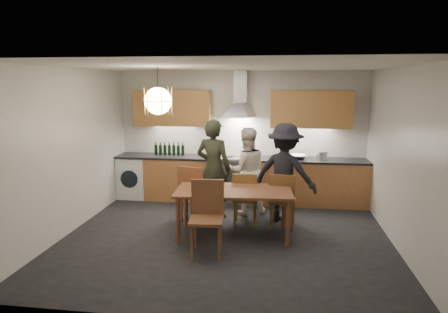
# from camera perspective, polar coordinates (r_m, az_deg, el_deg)

# --- Properties ---
(ground) EXTENTS (5.00, 5.00, 0.00)m
(ground) POSITION_cam_1_polar(r_m,az_deg,el_deg) (6.34, 0.31, -11.42)
(ground) COLOR black
(ground) RESTS_ON ground
(room_shell) EXTENTS (5.02, 4.52, 2.61)m
(room_shell) POSITION_cam_1_polar(r_m,az_deg,el_deg) (5.92, 0.33, 4.11)
(room_shell) COLOR white
(room_shell) RESTS_ON ground
(counter_run) EXTENTS (5.00, 0.62, 0.90)m
(counter_run) POSITION_cam_1_polar(r_m,az_deg,el_deg) (8.05, 2.34, -3.27)
(counter_run) COLOR #C9834D
(counter_run) RESTS_ON ground
(range_stove) EXTENTS (0.90, 0.60, 0.92)m
(range_stove) POSITION_cam_1_polar(r_m,az_deg,el_deg) (8.04, 2.17, -3.33)
(range_stove) COLOR silver
(range_stove) RESTS_ON ground
(wall_fixtures) EXTENTS (4.30, 0.54, 1.10)m
(wall_fixtures) POSITION_cam_1_polar(r_m,az_deg,el_deg) (7.95, 2.33, 6.95)
(wall_fixtures) COLOR tan
(wall_fixtures) RESTS_ON ground
(pendant_lamp) EXTENTS (0.43, 0.43, 0.70)m
(pendant_lamp) POSITION_cam_1_polar(r_m,az_deg,el_deg) (6.00, -9.39, 7.83)
(pendant_lamp) COLOR black
(pendant_lamp) RESTS_ON ground
(dining_table) EXTENTS (1.83, 1.01, 0.75)m
(dining_table) POSITION_cam_1_polar(r_m,az_deg,el_deg) (6.18, 1.41, -5.52)
(dining_table) COLOR brown
(dining_table) RESTS_ON ground
(chair_back_left) EXTENTS (0.55, 0.55, 0.99)m
(chair_back_left) POSITION_cam_1_polar(r_m,az_deg,el_deg) (6.81, -4.41, -4.83)
(chair_back_left) COLOR brown
(chair_back_left) RESTS_ON ground
(chair_back_mid) EXTENTS (0.41, 0.41, 0.90)m
(chair_back_mid) POSITION_cam_1_polar(r_m,az_deg,el_deg) (6.69, 3.03, -5.56)
(chair_back_mid) COLOR brown
(chair_back_mid) RESTS_ON ground
(chair_back_right) EXTENTS (0.46, 0.46, 0.93)m
(chair_back_right) POSITION_cam_1_polar(r_m,az_deg,el_deg) (6.58, 8.33, -5.78)
(chair_back_right) COLOR brown
(chair_back_right) RESTS_ON ground
(chair_front) EXTENTS (0.50, 0.50, 1.02)m
(chair_front) POSITION_cam_1_polar(r_m,az_deg,el_deg) (5.65, -2.44, -7.88)
(chair_front) COLOR brown
(chair_front) RESTS_ON ground
(person_left) EXTENTS (0.73, 0.57, 1.75)m
(person_left) POSITION_cam_1_polar(r_m,az_deg,el_deg) (7.03, -1.51, -1.74)
(person_left) COLOR black
(person_left) RESTS_ON ground
(person_mid) EXTENTS (0.92, 0.82, 1.58)m
(person_mid) POSITION_cam_1_polar(r_m,az_deg,el_deg) (7.24, 3.18, -2.07)
(person_mid) COLOR silver
(person_mid) RESTS_ON ground
(person_right) EXTENTS (1.24, 0.94, 1.70)m
(person_right) POSITION_cam_1_polar(r_m,az_deg,el_deg) (6.89, 8.66, -2.34)
(person_right) COLOR black
(person_right) RESTS_ON ground
(mixing_bowl) EXTENTS (0.35, 0.35, 0.08)m
(mixing_bowl) POSITION_cam_1_polar(r_m,az_deg,el_deg) (7.91, 10.57, -0.03)
(mixing_bowl) COLOR silver
(mixing_bowl) RESTS_ON counter_run
(stock_pot) EXTENTS (0.28, 0.28, 0.15)m
(stock_pot) POSITION_cam_1_polar(r_m,az_deg,el_deg) (7.94, 13.80, 0.12)
(stock_pot) COLOR silver
(stock_pot) RESTS_ON counter_run
(wine_bottles) EXTENTS (0.63, 0.06, 0.27)m
(wine_bottles) POSITION_cam_1_polar(r_m,az_deg,el_deg) (8.24, -7.81, 1.10)
(wine_bottles) COLOR black
(wine_bottles) RESTS_ON counter_run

